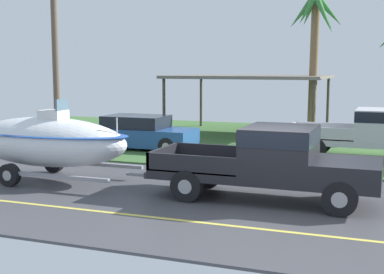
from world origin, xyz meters
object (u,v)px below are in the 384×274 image
(pickup_truck_towing, at_px, (278,160))
(parked_pickup_background, at_px, (380,132))
(carport_awning, at_px, (250,78))
(utility_pole, at_px, (55,55))
(boat_on_trailer, at_px, (46,141))
(palm_tree_near_right, at_px, (315,30))
(parked_sedan_far, at_px, (140,133))

(pickup_truck_towing, xyz_separation_m, parked_pickup_background, (2.19, 7.20, -0.02))
(pickup_truck_towing, relative_size, parked_pickup_background, 0.99)
(carport_awning, relative_size, utility_pole, 1.01)
(boat_on_trailer, relative_size, carport_awning, 0.87)
(boat_on_trailer, bearing_deg, parked_pickup_background, 38.37)
(boat_on_trailer, distance_m, utility_pole, 5.51)
(boat_on_trailer, bearing_deg, carport_awning, 76.45)
(boat_on_trailer, relative_size, parked_pickup_background, 1.08)
(pickup_truck_towing, height_order, palm_tree_near_right, palm_tree_near_right)
(parked_pickup_background, bearing_deg, utility_pole, -165.32)
(parked_sedan_far, bearing_deg, boat_on_trailer, -89.53)
(parked_sedan_far, height_order, carport_awning, carport_awning)
(carport_awning, distance_m, palm_tree_near_right, 3.91)
(palm_tree_near_right, relative_size, utility_pole, 0.93)
(utility_pole, bearing_deg, parked_pickup_background, 14.68)
(parked_pickup_background, xyz_separation_m, parked_sedan_far, (-9.14, -0.89, -0.35))
(carport_awning, height_order, palm_tree_near_right, palm_tree_near_right)
(pickup_truck_towing, xyz_separation_m, parked_sedan_far, (-6.95, 6.31, -0.37))
(carport_awning, height_order, utility_pole, utility_pole)
(boat_on_trailer, xyz_separation_m, parked_sedan_far, (-0.05, 6.31, -0.50))
(utility_pole, bearing_deg, boat_on_trailer, -59.07)
(pickup_truck_towing, distance_m, parked_pickup_background, 7.52)
(boat_on_trailer, bearing_deg, utility_pole, 120.93)
(carport_awning, bearing_deg, parked_sedan_far, -116.81)
(palm_tree_near_right, xyz_separation_m, utility_pole, (-8.61, -7.25, -1.16))
(pickup_truck_towing, bearing_deg, utility_pole, 156.10)
(parked_pickup_background, height_order, palm_tree_near_right, palm_tree_near_right)
(palm_tree_near_right, bearing_deg, parked_pickup_background, -54.71)
(carport_awning, bearing_deg, utility_pole, -123.95)
(pickup_truck_towing, relative_size, palm_tree_near_right, 0.87)
(parked_pickup_background, relative_size, utility_pole, 0.82)
(parked_pickup_background, height_order, utility_pole, utility_pole)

